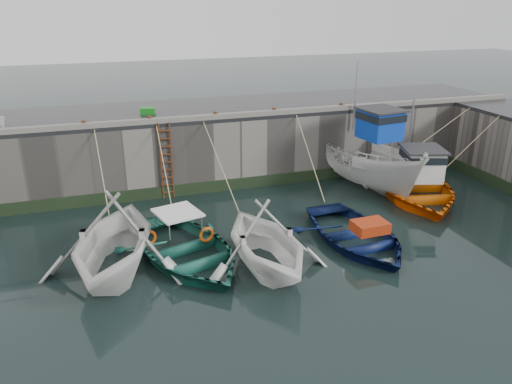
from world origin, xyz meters
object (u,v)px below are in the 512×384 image
object	(u,v)px
boat_near_white	(117,272)
bollard_d	(274,111)
boat_far_orange	(414,186)
bollard_e	(341,106)
boat_near_navy	(355,242)
fish_crate	(148,111)
boat_near_blue	(187,258)
bollard_b	(150,120)
ladder	(166,161)
bollard_c	(215,115)
boat_far_white	(368,162)
bollard_a	(84,124)
boat_near_blacktrim	(265,267)

from	to	relation	value
boat_near_white	bollard_d	world-z (taller)	bollard_d
boat_far_orange	bollard_e	size ratio (longest dim) A/B	26.49
boat_near_navy	fish_crate	distance (m)	10.59
boat_near_white	bollard_e	bearing A→B (deg)	45.94
boat_near_blue	bollard_b	xyz separation A→B (m)	(-0.24, 5.80, 3.30)
ladder	bollard_b	world-z (taller)	bollard_b
fish_crate	bollard_c	distance (m)	3.11
bollard_e	boat_near_blue	bearing A→B (deg)	-144.95
boat_far_white	fish_crate	distance (m)	9.87
boat_near_white	bollard_a	distance (m)	6.82
boat_near_blacktrim	bollard_c	distance (m)	7.85
ladder	bollard_a	world-z (taller)	bollard_a
boat_near_blue	bollard_d	size ratio (longest dim) A/B	19.88
ladder	fish_crate	bearing A→B (deg)	99.95
ladder	boat_far_white	size ratio (longest dim) A/B	0.45
boat_near_white	boat_near_blacktrim	xyz separation A→B (m)	(4.44, -1.17, 0.00)
boat_near_blue	fish_crate	xyz separation A→B (m)	(-0.10, 7.56, 3.29)
bollard_d	bollard_e	world-z (taller)	same
boat_near_blue	bollard_b	world-z (taller)	bollard_b
boat_near_navy	fish_crate	xyz separation A→B (m)	(-5.86, 8.18, 3.29)
boat_near_navy	boat_near_blue	bearing A→B (deg)	172.01
bollard_a	bollard_e	size ratio (longest dim) A/B	1.00
ladder	bollard_c	size ratio (longest dim) A/B	11.43
boat_far_white	bollard_e	xyz separation A→B (m)	(-0.66, 1.60, 2.19)
bollard_e	boat_far_white	bearing A→B (deg)	-67.72
ladder	bollard_d	xyz separation A→B (m)	(4.80, 0.34, 1.71)
boat_near_white	boat_near_blacktrim	bearing A→B (deg)	1.57
bollard_a	bollard_b	distance (m)	2.50
boat_far_orange	bollard_c	xyz separation A→B (m)	(-7.74, 3.31, 2.88)
ladder	boat_near_navy	bearing A→B (deg)	-47.93
boat_far_orange	bollard_a	world-z (taller)	boat_far_orange
bollard_e	fish_crate	bearing A→B (deg)	168.14
boat_far_white	boat_far_orange	xyz separation A→B (m)	(1.29, -1.71, -0.69)
ladder	boat_near_blue	bearing A→B (deg)	-92.77
bollard_c	boat_far_orange	bearing A→B (deg)	-23.13
boat_near_blacktrim	boat_near_white	bearing A→B (deg)	161.07
ladder	boat_near_blacktrim	distance (m)	7.24
boat_far_white	boat_far_orange	bearing A→B (deg)	-61.09
boat_far_orange	bollard_d	world-z (taller)	boat_far_orange
ladder	boat_near_blacktrim	bearing A→B (deg)	-73.75
bollard_c	bollard_d	xyz separation A→B (m)	(2.60, 0.00, 0.00)
boat_near_navy	bollard_c	world-z (taller)	bollard_c
boat_far_white	bollard_d	xyz separation A→B (m)	(-3.86, 1.60, 2.19)
ladder	boat_far_white	world-z (taller)	boat_far_white
boat_near_blue	bollard_c	distance (m)	7.11
boat_near_navy	fish_crate	size ratio (longest dim) A/B	8.46
bollard_c	ladder	bearing A→B (deg)	-171.33
ladder	boat_near_blacktrim	world-z (taller)	ladder
boat_near_blue	bollard_e	bearing A→B (deg)	20.42
boat_far_orange	boat_far_white	bearing A→B (deg)	143.82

